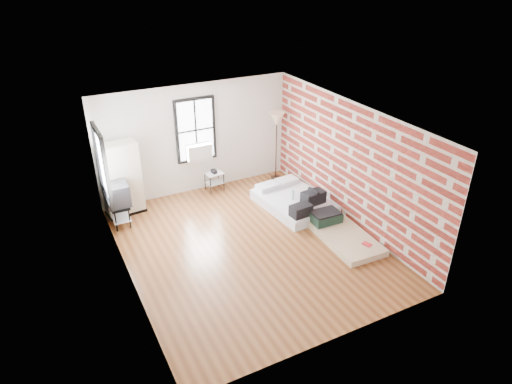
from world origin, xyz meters
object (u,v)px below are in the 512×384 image
mattress_bare (340,232)px  tv_stand (117,195)px  side_table (214,177)px  wardrobe (121,179)px  mattress_main (295,201)px  floor_lamp (277,122)px

mattress_bare → tv_stand: 5.02m
tv_stand → side_table: bearing=13.8°
mattress_bare → wardrobe: (-3.93, 3.25, 0.76)m
mattress_bare → tv_stand: tv_stand is taller
mattress_bare → wardrobe: size_ratio=1.04×
mattress_main → floor_lamp: (0.39, 1.66, 1.45)m
mattress_bare → floor_lamp: bearing=88.7°
wardrobe → mattress_bare: bearing=-45.8°
tv_stand → mattress_main: bearing=-15.0°
wardrobe → floor_lamp: floor_lamp is taller
mattress_main → wardrobe: size_ratio=1.15×
wardrobe → floor_lamp: bearing=-6.2°
mattress_bare → tv_stand: (-4.15, 2.76, 0.62)m
wardrobe → side_table: size_ratio=2.99×
floor_lamp → tv_stand: bearing=-173.6°
mattress_bare → floor_lamp: size_ratio=0.97×
mattress_main → side_table: mattress_main is taller
mattress_main → tv_stand: tv_stand is taller
wardrobe → tv_stand: bearing=-119.9°
mattress_main → floor_lamp: 2.24m
wardrobe → side_table: 2.39m
side_table → wardrobe: bearing=-178.3°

